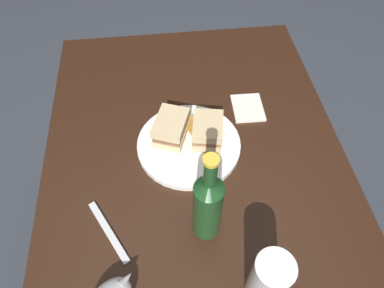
# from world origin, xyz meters

# --- Properties ---
(ground_plane) EXTENTS (6.00, 6.00, 0.00)m
(ground_plane) POSITION_xyz_m (0.00, 0.00, 0.00)
(ground_plane) COLOR #333842
(dining_table) EXTENTS (1.11, 0.82, 0.72)m
(dining_table) POSITION_xyz_m (0.00, 0.00, 0.36)
(dining_table) COLOR black
(dining_table) RESTS_ON ground
(plate) EXTENTS (0.28, 0.28, 0.02)m
(plate) POSITION_xyz_m (0.03, 0.01, 0.73)
(plate) COLOR white
(plate) RESTS_ON dining_table
(sandwich_half_left) EXTENTS (0.12, 0.10, 0.06)m
(sandwich_half_left) POSITION_xyz_m (0.04, -0.04, 0.77)
(sandwich_half_left) COLOR #CCB284
(sandwich_half_left) RESTS_ON plate
(sandwich_half_right) EXTENTS (0.13, 0.11, 0.07)m
(sandwich_half_right) POSITION_xyz_m (0.06, 0.06, 0.77)
(sandwich_half_right) COLOR #CCB284
(sandwich_half_right) RESTS_ON plate
(potato_wedge_front) EXTENTS (0.06, 0.04, 0.02)m
(potato_wedge_front) POSITION_xyz_m (0.07, -0.00, 0.75)
(potato_wedge_front) COLOR #B77F33
(potato_wedge_front) RESTS_ON plate
(potato_wedge_middle) EXTENTS (0.04, 0.03, 0.02)m
(potato_wedge_middle) POSITION_xyz_m (0.10, 0.00, 0.74)
(potato_wedge_middle) COLOR gold
(potato_wedge_middle) RESTS_ON plate
(potato_wedge_back) EXTENTS (0.03, 0.05, 0.01)m
(potato_wedge_back) POSITION_xyz_m (0.08, 0.02, 0.74)
(potato_wedge_back) COLOR gold
(potato_wedge_back) RESTS_ON plate
(potato_wedge_left_edge) EXTENTS (0.05, 0.03, 0.01)m
(potato_wedge_left_edge) POSITION_xyz_m (0.10, -0.05, 0.74)
(potato_wedge_left_edge) COLOR #B77F33
(potato_wedge_left_edge) RESTS_ON plate
(potato_wedge_right_edge) EXTENTS (0.05, 0.03, 0.02)m
(potato_wedge_right_edge) POSITION_xyz_m (0.11, 0.06, 0.74)
(potato_wedge_right_edge) COLOR #AD702D
(potato_wedge_right_edge) RESTS_ON plate
(pint_glass) EXTENTS (0.08, 0.08, 0.16)m
(pint_glass) POSITION_xyz_m (-0.37, -0.10, 0.79)
(pint_glass) COLOR white
(pint_glass) RESTS_ON dining_table
(cider_bottle) EXTENTS (0.06, 0.06, 0.28)m
(cider_bottle) POSITION_xyz_m (-0.21, 0.00, 0.83)
(cider_bottle) COLOR #19421E
(cider_bottle) RESTS_ON dining_table
(napkin) EXTENTS (0.11, 0.09, 0.01)m
(napkin) POSITION_xyz_m (0.15, -0.18, 0.72)
(napkin) COLOR silver
(napkin) RESTS_ON dining_table
(fork) EXTENTS (0.17, 0.10, 0.01)m
(fork) POSITION_xyz_m (-0.20, 0.23, 0.72)
(fork) COLOR silver
(fork) RESTS_ON dining_table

